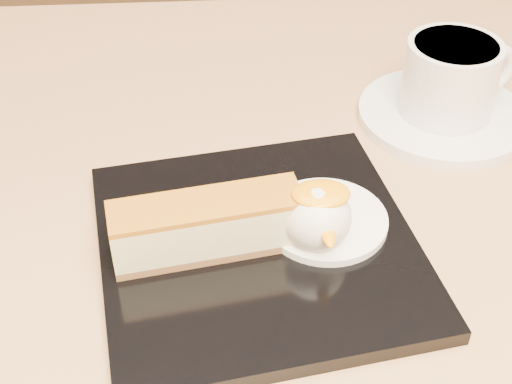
{
  "coord_description": "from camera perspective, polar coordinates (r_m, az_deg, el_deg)",
  "views": [
    {
      "loc": [
        -0.06,
        -0.38,
        1.08
      ],
      "look_at": [
        -0.03,
        0.0,
        0.76
      ],
      "focal_mm": 50.0,
      "sensor_mm": 36.0,
      "label": 1
    }
  ],
  "objects": [
    {
      "name": "coffee_cup",
      "position": [
        0.64,
        15.43,
        8.89
      ],
      "size": [
        0.11,
        0.08,
        0.07
      ],
      "rotation": [
        0.0,
        0.0,
        0.3
      ],
      "color": "white",
      "rests_on": "saucer"
    },
    {
      "name": "mango_sauce",
      "position": [
        0.48,
        5.23,
        -0.14
      ],
      "size": [
        0.04,
        0.03,
        0.01
      ],
      "primitive_type": "ellipsoid",
      "color": "#FA9907",
      "rests_on": "ice_cream_scoop"
    },
    {
      "name": "dessert_plate",
      "position": [
        0.51,
        0.15,
        -4.39
      ],
      "size": [
        0.25,
        0.25,
        0.01
      ],
      "primitive_type": "cube",
      "rotation": [
        0.0,
        0.0,
        0.16
      ],
      "color": "black",
      "rests_on": "table"
    },
    {
      "name": "cheesecake",
      "position": [
        0.49,
        -3.93,
        -2.7
      ],
      "size": [
        0.13,
        0.06,
        0.04
      ],
      "rotation": [
        0.0,
        0.0,
        0.17
      ],
      "color": "brown",
      "rests_on": "dessert_plate"
    },
    {
      "name": "saucer",
      "position": [
        0.66,
        14.7,
        5.97
      ],
      "size": [
        0.15,
        0.15,
        0.01
      ],
      "primitive_type": "cylinder",
      "color": "white",
      "rests_on": "table"
    },
    {
      "name": "cream_smear",
      "position": [
        0.52,
        5.57,
        -2.24
      ],
      "size": [
        0.09,
        0.09,
        0.01
      ],
      "primitive_type": "cylinder",
      "color": "white",
      "rests_on": "dessert_plate"
    },
    {
      "name": "table",
      "position": [
        0.64,
        3.19,
        -13.36
      ],
      "size": [
        0.8,
        0.8,
        0.72
      ],
      "color": "black",
      "rests_on": "ground"
    },
    {
      "name": "mint_sprig",
      "position": [
        0.53,
        2.09,
        -0.24
      ],
      "size": [
        0.04,
        0.03,
        0.0
      ],
      "color": "#2C862C",
      "rests_on": "cream_smear"
    },
    {
      "name": "ice_cream_scoop",
      "position": [
        0.49,
        4.9,
        -2.03
      ],
      "size": [
        0.05,
        0.05,
        0.05
      ],
      "primitive_type": "sphere",
      "color": "white",
      "rests_on": "cream_smear"
    }
  ]
}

